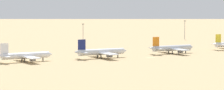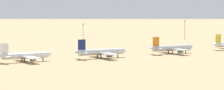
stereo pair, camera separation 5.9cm
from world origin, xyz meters
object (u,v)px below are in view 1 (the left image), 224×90
(parked_jet_navy_3, at_px, (101,52))
(parked_jet_orange_4, at_px, (172,48))
(light_pole_mid, at_px, (83,31))
(parked_jet_white_2, at_px, (25,56))
(light_pole_west, at_px, (185,29))

(parked_jet_navy_3, distance_m, parked_jet_orange_4, 50.09)
(parked_jet_navy_3, relative_size, light_pole_mid, 2.39)
(light_pole_mid, bearing_deg, parked_jet_white_2, -126.73)
(parked_jet_orange_4, distance_m, light_pole_west, 127.90)
(light_pole_west, bearing_deg, parked_jet_navy_3, -142.43)
(light_pole_mid, bearing_deg, parked_jet_orange_4, -90.03)
(parked_jet_navy_3, xyz_separation_m, light_pole_west, (131.55, 101.21, 5.58))
(parked_jet_white_2, relative_size, light_pole_west, 1.96)
(parked_jet_orange_4, xyz_separation_m, light_pole_west, (81.54, 98.37, 5.66))
(parked_jet_navy_3, height_order, light_pole_mid, light_pole_mid)
(parked_jet_orange_4, height_order, light_pole_west, light_pole_west)
(light_pole_west, xyz_separation_m, light_pole_mid, (-81.48, 26.72, -1.06))
(parked_jet_navy_3, bearing_deg, parked_jet_white_2, 178.23)
(parked_jet_white_2, height_order, parked_jet_orange_4, parked_jet_orange_4)
(light_pole_west, relative_size, light_pole_mid, 1.15)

